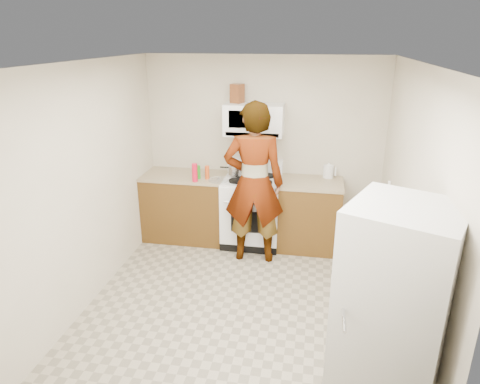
% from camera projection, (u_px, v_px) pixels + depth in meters
% --- Properties ---
extents(floor, '(3.60, 3.60, 0.00)m').
position_uv_depth(floor, '(240.00, 304.00, 4.61)').
color(floor, gray).
rests_on(floor, ground).
extents(back_wall, '(3.20, 0.02, 2.50)m').
position_uv_depth(back_wall, '(263.00, 150.00, 5.83)').
color(back_wall, beige).
rests_on(back_wall, floor).
extents(right_wall, '(0.02, 3.60, 2.50)m').
position_uv_depth(right_wall, '(410.00, 207.00, 3.92)').
color(right_wall, beige).
rests_on(right_wall, floor).
extents(cabinet_left, '(1.12, 0.62, 0.90)m').
position_uv_depth(cabinet_left, '(186.00, 207.00, 6.00)').
color(cabinet_left, '#583D14').
rests_on(cabinet_left, floor).
extents(counter_left, '(1.14, 0.64, 0.03)m').
position_uv_depth(counter_left, '(184.00, 176.00, 5.84)').
color(counter_left, tan).
rests_on(counter_left, cabinet_left).
extents(cabinet_right, '(0.80, 0.62, 0.90)m').
position_uv_depth(cabinet_right, '(309.00, 216.00, 5.72)').
color(cabinet_right, '#583D14').
rests_on(cabinet_right, floor).
extents(counter_right, '(0.82, 0.64, 0.03)m').
position_uv_depth(counter_right, '(311.00, 183.00, 5.56)').
color(counter_right, tan).
rests_on(counter_right, cabinet_right).
extents(gas_range, '(0.76, 0.65, 1.13)m').
position_uv_depth(gas_range, '(252.00, 210.00, 5.83)').
color(gas_range, white).
rests_on(gas_range, floor).
extents(microwave, '(0.76, 0.38, 0.40)m').
position_uv_depth(microwave, '(254.00, 119.00, 5.53)').
color(microwave, white).
rests_on(microwave, back_wall).
extents(person, '(0.78, 0.55, 2.03)m').
position_uv_depth(person, '(254.00, 184.00, 5.23)').
color(person, tan).
rests_on(person, floor).
extents(fridge, '(0.92, 0.92, 1.70)m').
position_uv_depth(fridge, '(393.00, 317.00, 3.03)').
color(fridge, silver).
rests_on(fridge, floor).
extents(kettle, '(0.14, 0.14, 0.17)m').
position_uv_depth(kettle, '(328.00, 172.00, 5.69)').
color(kettle, white).
rests_on(kettle, counter_right).
extents(jug, '(0.19, 0.19, 0.24)m').
position_uv_depth(jug, '(237.00, 93.00, 5.50)').
color(jug, brown).
rests_on(jug, microwave).
extents(saucepan, '(0.21, 0.21, 0.11)m').
position_uv_depth(saucepan, '(236.00, 170.00, 5.77)').
color(saucepan, '#ACABB0').
rests_on(saucepan, gas_range).
extents(tray, '(0.28, 0.20, 0.05)m').
position_uv_depth(tray, '(257.00, 181.00, 5.52)').
color(tray, white).
rests_on(tray, gas_range).
extents(bottle_spray, '(0.08, 0.08, 0.24)m').
position_uv_depth(bottle_spray, '(195.00, 173.00, 5.52)').
color(bottle_spray, red).
rests_on(bottle_spray, counter_left).
extents(bottle_hot_sauce, '(0.07, 0.07, 0.18)m').
position_uv_depth(bottle_hot_sauce, '(207.00, 172.00, 5.63)').
color(bottle_hot_sauce, '#D74C17').
rests_on(bottle_hot_sauce, counter_left).
extents(bottle_green_cap, '(0.06, 0.06, 0.18)m').
position_uv_depth(bottle_green_cap, '(198.00, 172.00, 5.65)').
color(bottle_green_cap, '#1E8F1A').
rests_on(bottle_green_cap, counter_left).
extents(pot_lid, '(0.35, 0.35, 0.01)m').
position_uv_depth(pot_lid, '(218.00, 180.00, 5.60)').
color(pot_lid, white).
rests_on(pot_lid, counter_left).
extents(broom, '(0.21, 0.22, 1.29)m').
position_uv_depth(broom, '(390.00, 234.00, 4.74)').
color(broom, silver).
rests_on(broom, floor).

